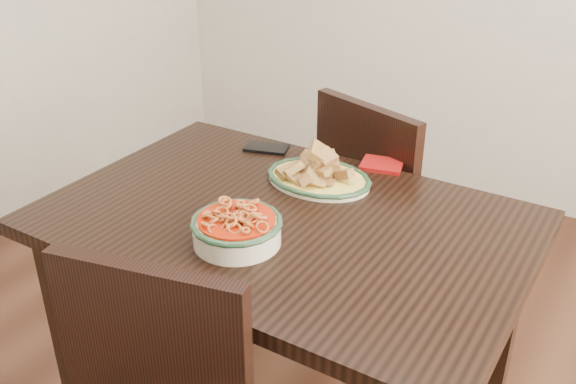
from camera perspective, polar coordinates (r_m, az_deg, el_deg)
The scene contains 6 objects.
dining_table at distance 1.70m, azimuth -0.36°, elevation -4.96°, with size 1.22×0.81×0.75m.
chair_far at distance 2.24m, azimuth 8.50°, elevation -1.22°, with size 0.53×0.53×0.89m.
fish_plate at distance 1.80m, azimuth 2.76°, elevation 2.15°, with size 0.30×0.24×0.11m.
noodle_bowl at distance 1.52m, azimuth -4.58°, elevation -3.09°, with size 0.22×0.22×0.08m.
smartphone at distance 2.02m, azimuth -1.92°, elevation 3.92°, with size 0.13×0.07×0.01m, color black.
napkin at distance 1.93m, azimuth 8.35°, elevation 2.42°, with size 0.12×0.10×0.01m, color maroon.
Camera 1 is at (0.79, -1.31, 1.57)m, focal length 40.00 mm.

